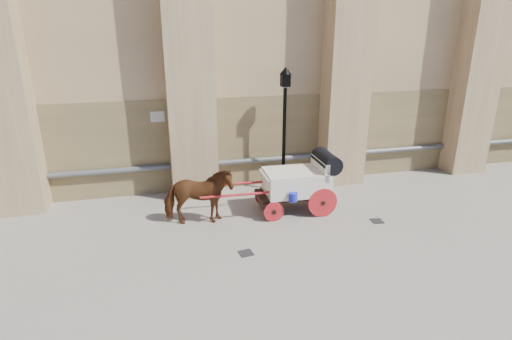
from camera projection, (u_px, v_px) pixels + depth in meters
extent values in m
plane|color=gray|center=(252.00, 244.00, 9.75)|extent=(90.00, 90.00, 0.00)
cube|color=olive|center=(280.00, 139.00, 13.54)|extent=(44.00, 0.35, 3.00)
cylinder|color=#59595B|center=(283.00, 158.00, 13.49)|extent=(42.00, 0.18, 0.18)
cube|color=beige|center=(157.00, 117.00, 12.13)|extent=(0.42, 0.04, 0.32)
imported|color=brown|center=(198.00, 197.00, 10.59)|extent=(1.91, 1.01, 1.55)
cube|color=black|center=(292.00, 194.00, 11.48)|extent=(2.09, 1.01, 0.11)
cube|color=silver|center=(296.00, 181.00, 11.38)|extent=(1.82, 1.24, 0.66)
cube|color=silver|center=(320.00, 167.00, 11.40)|extent=(0.18, 1.17, 0.51)
cube|color=silver|center=(269.00, 176.00, 11.15)|extent=(0.37, 1.04, 0.09)
cylinder|color=black|center=(326.00, 161.00, 11.37)|extent=(0.57, 1.19, 0.52)
cylinder|color=red|center=(323.00, 203.00, 11.11)|extent=(0.84, 0.09, 0.84)
cylinder|color=red|center=(309.00, 188.00, 12.19)|extent=(0.84, 0.09, 0.84)
cylinder|color=red|center=(274.00, 212.00, 10.88)|extent=(0.56, 0.08, 0.56)
cylinder|color=red|center=(264.00, 196.00, 11.95)|extent=(0.56, 0.08, 0.56)
cylinder|color=red|center=(242.00, 195.00, 10.70)|extent=(2.25, 0.15, 0.07)
cylinder|color=red|center=(237.00, 184.00, 11.48)|extent=(2.25, 0.15, 0.07)
cylinder|color=#1A25BC|center=(293.00, 197.00, 10.78)|extent=(0.24, 0.24, 0.24)
cylinder|color=black|center=(284.00, 141.00, 12.62)|extent=(0.11, 0.11, 3.34)
cone|color=black|center=(283.00, 185.00, 13.10)|extent=(0.33, 0.33, 0.33)
cube|color=black|center=(285.00, 80.00, 12.01)|extent=(0.26, 0.26, 0.39)
cone|color=black|center=(286.00, 71.00, 11.92)|extent=(0.37, 0.37, 0.22)
cube|color=black|center=(246.00, 253.00, 9.34)|extent=(0.36, 0.36, 0.01)
cube|color=black|center=(377.00, 221.00, 10.95)|extent=(0.35, 0.35, 0.01)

